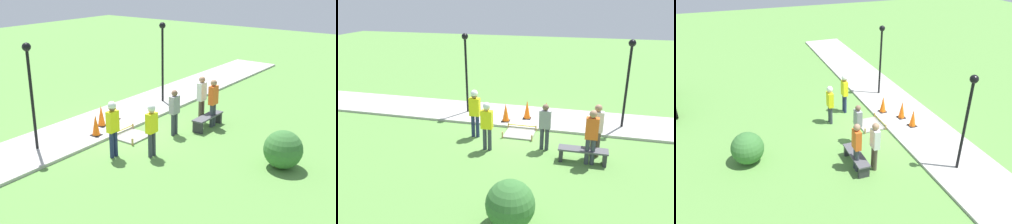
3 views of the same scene
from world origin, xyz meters
TOP-DOWN VIEW (x-y plane):
  - ground_plane at (0.00, 0.00)m, footprint 60.00×60.00m
  - sidewalk at (0.00, -1.32)m, footprint 28.00×2.65m
  - wet_concrete_patch at (0.28, 0.55)m, footprint 1.19×1.02m
  - traffic_cone_near_patch at (-0.54, -1.10)m, footprint 0.34×0.34m
  - traffic_cone_far_patch at (0.28, -1.01)m, footprint 0.34×0.34m
  - traffic_cone_sidewalk_edge at (1.10, -0.47)m, footprint 0.34×0.34m
  - park_bench at (-2.19, 2.22)m, footprint 1.60×0.44m
  - worker_supervisor at (1.90, 1.15)m, footprint 0.40×0.27m
  - worker_assistant at (1.12, 2.11)m, footprint 0.40×0.26m
  - bystander_in_orange_shirt at (-2.40, 2.30)m, footprint 0.40×0.25m
  - bystander_in_gray_shirt at (-2.57, 1.69)m, footprint 0.40×0.24m
  - bystander_in_white_shirt at (-0.84, 1.61)m, footprint 0.40×0.22m
  - lamppost_near at (3.09, -1.23)m, footprint 0.28×0.28m
  - lamppost_far at (-3.67, -1.07)m, footprint 0.28×0.28m
  - shrub_rounded_near at (-0.61, 5.84)m, footprint 1.19×1.19m

SIDE VIEW (x-z plane):
  - ground_plane at x=0.00m, z-range 0.00..0.00m
  - wet_concrete_patch at x=0.28m, z-range -0.09..0.16m
  - sidewalk at x=0.00m, z-range 0.00..0.10m
  - park_bench at x=-2.19m, z-range 0.09..0.57m
  - traffic_cone_near_patch at x=-0.54m, z-range 0.10..0.87m
  - traffic_cone_sidewalk_edge at x=1.10m, z-range 0.10..0.88m
  - traffic_cone_far_patch at x=0.28m, z-range 0.10..0.90m
  - shrub_rounded_near at x=-0.61m, z-range 0.00..1.19m
  - bystander_in_white_shirt at x=-0.84m, z-range 0.11..1.82m
  - worker_assistant at x=1.12m, z-range 0.17..1.95m
  - bystander_in_gray_shirt at x=-2.57m, z-range 0.14..2.00m
  - bystander_in_orange_shirt at x=-2.40m, z-range 0.14..2.01m
  - worker_supervisor at x=1.90m, z-range 0.20..2.09m
  - lamppost_far at x=-3.67m, z-range 0.68..4.21m
  - lamppost_near at x=3.09m, z-range 0.68..4.23m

